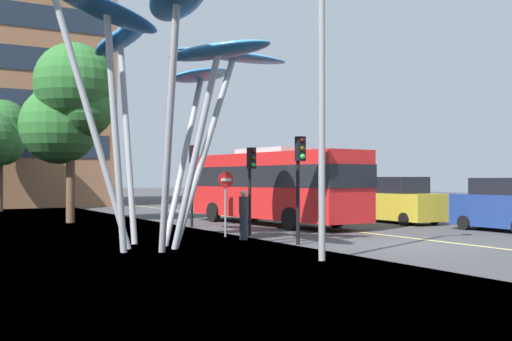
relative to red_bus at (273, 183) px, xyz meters
The scene contains 13 objects.
ground 10.03m from the red_bus, 98.88° to the right, with size 120.00×240.00×0.10m.
red_bus is the anchor object (origin of this frame).
leaf_sculpture 11.45m from the red_bus, 141.44° to the right, with size 9.91×9.57×8.56m.
traffic_light_kerb_near 8.84m from the red_bus, 115.54° to the right, with size 0.28×0.42×3.53m.
traffic_light_kerb_far 5.69m from the red_bus, 129.68° to the right, with size 0.28×0.42×3.33m.
traffic_light_island_mid 3.95m from the red_bus, behind, with size 0.28×0.42×3.63m.
car_parked_near 10.12m from the red_bus, 50.37° to the right, with size 2.08×4.32×2.19m.
car_parked_mid 6.23m from the red_bus, 19.82° to the right, with size 2.07×4.53×2.23m.
car_parked_far 8.20m from the red_bus, 37.94° to the left, with size 2.04×4.25×2.20m.
street_lamp 13.01m from the red_bus, 113.95° to the right, with size 1.65×0.44×8.46m.
tree_pavement_near 10.70m from the red_bus, 142.60° to the left, with size 4.57×5.36×8.68m.
pedestrian 7.32m from the red_bus, 129.40° to the right, with size 0.34×0.34×1.75m.
no_entry_sign 6.33m from the red_bus, 137.32° to the right, with size 0.60×0.12×2.42m.
Camera 1 is at (-14.23, -15.21, 2.17)m, focal length 43.77 mm.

